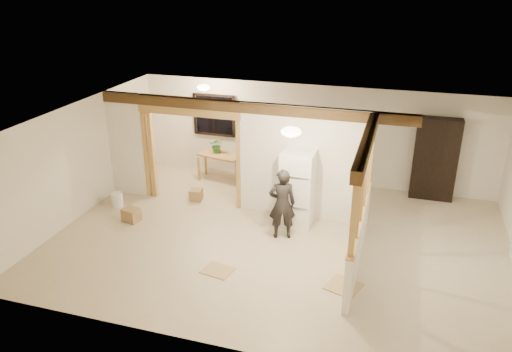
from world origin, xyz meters
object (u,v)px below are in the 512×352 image
(work_table, at_px, (221,167))
(shop_vac, at_px, (138,174))
(refrigerator, at_px, (297,188))
(bookshelf, at_px, (435,159))
(woman, at_px, (282,204))

(work_table, distance_m, shop_vac, 2.10)
(shop_vac, bearing_deg, refrigerator, -9.94)
(work_table, distance_m, bookshelf, 5.27)
(bookshelf, bearing_deg, refrigerator, -141.72)
(refrigerator, relative_size, shop_vac, 2.45)
(refrigerator, relative_size, work_table, 1.48)
(refrigerator, bearing_deg, woman, -103.61)
(woman, distance_m, bookshelf, 4.13)
(work_table, bearing_deg, refrigerator, -24.65)
(woman, relative_size, bookshelf, 0.75)
(refrigerator, bearing_deg, work_table, 143.35)
(bookshelf, bearing_deg, woman, -135.82)
(shop_vac, relative_size, bookshelf, 0.34)
(shop_vac, xyz_separation_m, bookshelf, (7.03, 1.46, 0.65))
(refrigerator, xyz_separation_m, woman, (-0.16, -0.67, -0.08))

